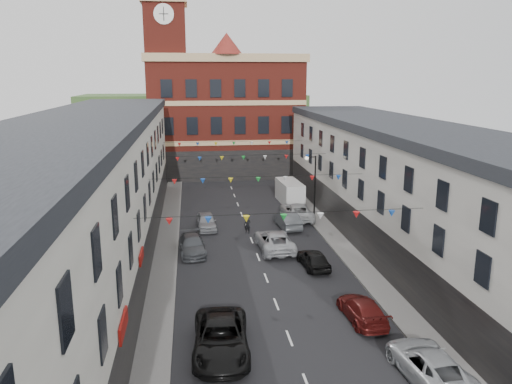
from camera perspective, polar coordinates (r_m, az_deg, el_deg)
name	(u,v)px	position (r m, az deg, el deg)	size (l,w,h in m)	color
ground	(266,278)	(34.11, 1.17, -9.80)	(160.00, 160.00, 0.00)	black
pavement_left	(164,271)	(35.65, -10.50, -8.86)	(1.80, 64.00, 0.15)	#605E5B
pavement_right	(355,261)	(37.47, 11.28, -7.79)	(1.80, 64.00, 0.15)	#605E5B
terrace_left	(82,203)	(33.75, -19.25, -1.23)	(8.40, 56.00, 10.70)	beige
terrace_right	(430,199)	(37.06, 19.28, -0.79)	(8.40, 56.00, 9.70)	silver
civic_building	(225,115)	(69.36, -3.59, 8.83)	(20.60, 13.30, 18.50)	maroon
clock_tower	(166,63)	(66.13, -10.20, 14.34)	(5.60, 5.60, 30.00)	maroon
distant_hill	(194,122)	(93.42, -7.08, 7.93)	(40.00, 14.00, 10.00)	#2C5125
street_lamp	(312,178)	(47.40, 6.47, 1.62)	(1.10, 0.36, 6.00)	black
car_left_c	(221,338)	(25.42, -4.02, -16.30)	(2.68, 5.81, 1.61)	black
car_left_d	(192,245)	(38.67, -7.32, -6.02)	(1.89, 4.66, 1.35)	#42454A
car_left_e	(206,221)	(44.53, -5.70, -3.35)	(1.68, 4.17, 1.42)	gray
car_right_b	(430,365)	(24.79, 19.22, -18.13)	(2.39, 5.18, 1.44)	#A8ACB0
car_right_c	(362,309)	(29.04, 12.04, -12.99)	(1.81, 4.45, 1.29)	#551211
car_right_d	(313,259)	(35.81, 6.58, -7.60)	(1.58, 3.93, 1.34)	black
car_right_e	(287,220)	(44.74, 3.60, -3.19)	(1.57, 4.49, 1.48)	#4A4E51
car_right_f	(297,211)	(47.44, 4.65, -2.22)	(2.57, 5.58, 1.55)	#B2B5B7
moving_car	(275,241)	(39.08, 2.14, -5.57)	(2.54, 5.52, 1.53)	#B6B8BD
white_van	(290,192)	(53.51, 3.87, -0.01)	(2.02, 5.26, 2.33)	silver
pedestrian	(248,225)	(43.14, -0.98, -3.76)	(0.55, 0.36, 1.52)	black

